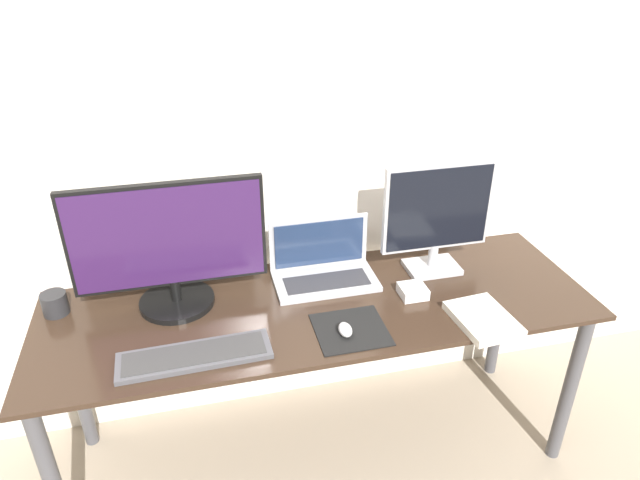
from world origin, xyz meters
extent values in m
cube|color=silver|center=(0.00, 0.68, 1.25)|extent=(7.00, 0.05, 2.50)
cube|color=#332319|center=(0.00, 0.31, 0.69)|extent=(1.90, 0.62, 0.02)
cylinder|color=#47474C|center=(0.89, 0.06, 0.34)|extent=(0.05, 0.05, 0.69)
cylinder|color=#47474C|center=(-0.89, 0.56, 0.34)|extent=(0.05, 0.05, 0.69)
cylinder|color=#47474C|center=(0.89, 0.56, 0.34)|extent=(0.05, 0.05, 0.69)
cylinder|color=black|center=(-0.48, 0.43, 0.71)|extent=(0.25, 0.25, 0.02)
cylinder|color=black|center=(-0.48, 0.43, 0.76)|extent=(0.04, 0.04, 0.07)
cube|color=black|center=(-0.48, 0.43, 0.97)|extent=(0.63, 0.02, 0.37)
cube|color=#331947|center=(-0.48, 0.42, 0.97)|extent=(0.61, 0.01, 0.34)
cube|color=#B2B2B7|center=(0.47, 0.43, 0.71)|extent=(0.20, 0.14, 0.02)
cylinder|color=#B2B2B7|center=(0.47, 0.43, 0.77)|extent=(0.04, 0.04, 0.09)
cube|color=#B2B2B7|center=(0.47, 0.43, 0.96)|extent=(0.41, 0.02, 0.33)
cube|color=black|center=(0.47, 0.42, 0.96)|extent=(0.38, 0.01, 0.31)
cube|color=#ADADB2|center=(0.05, 0.43, 0.71)|extent=(0.37, 0.20, 0.02)
cube|color=#2D2D33|center=(0.05, 0.41, 0.72)|extent=(0.30, 0.11, 0.00)
cube|color=#ADADB2|center=(0.05, 0.53, 0.82)|extent=(0.37, 0.01, 0.20)
cube|color=#1E2D4C|center=(0.05, 0.52, 0.82)|extent=(0.33, 0.00, 0.17)
cube|color=#4C4C51|center=(-0.43, 0.12, 0.71)|extent=(0.46, 0.14, 0.02)
cube|color=#383838|center=(-0.43, 0.12, 0.72)|extent=(0.42, 0.12, 0.00)
cube|color=black|center=(0.06, 0.14, 0.71)|extent=(0.23, 0.22, 0.00)
ellipsoid|color=silver|center=(0.04, 0.12, 0.73)|extent=(0.04, 0.07, 0.03)
cube|color=silver|center=(0.50, 0.08, 0.72)|extent=(0.19, 0.24, 0.03)
cube|color=white|center=(0.50, 0.08, 0.72)|extent=(0.19, 0.24, 0.02)
cylinder|color=#262628|center=(-0.87, 0.47, 0.74)|extent=(0.08, 0.08, 0.08)
cube|color=white|center=(0.33, 0.28, 0.72)|extent=(0.09, 0.09, 0.04)
camera|label=1|loc=(-0.38, -1.26, 1.84)|focal=32.00mm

